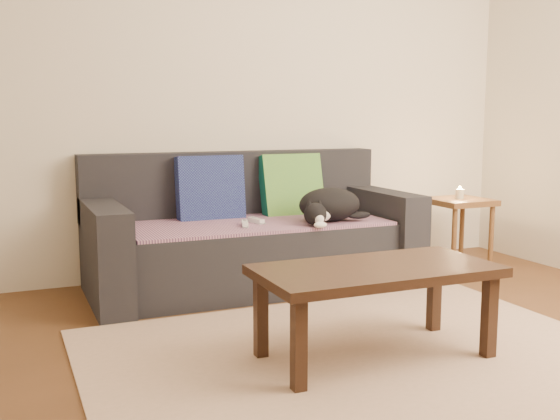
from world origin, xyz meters
The scene contains 13 objects.
ground centered at (0.00, 0.00, 0.00)m, with size 4.50×4.50×0.00m, color brown.
back_wall centered at (0.00, 2.00, 1.30)m, with size 4.50×0.04×2.60m, color beige.
sofa centered at (0.00, 1.57, 0.31)m, with size 2.10×0.94×0.87m.
throw_blanket centered at (0.00, 1.48, 0.43)m, with size 1.66×0.74×0.02m, color #40284B.
cushion_navy centered at (-0.22, 1.74, 0.63)m, with size 0.45×0.11×0.45m, color #141251.
cushion_green centered at (0.37, 1.74, 0.63)m, with size 0.44×0.11×0.44m, color #0D5542.
cat centered at (0.43, 1.30, 0.54)m, with size 0.50×0.40×0.22m.
wii_remote_a centered at (-0.12, 1.35, 0.46)m, with size 0.15×0.04×0.03m, color white.
wii_remote_b centered at (-0.01, 1.44, 0.46)m, with size 0.15×0.04×0.03m, color white.
side_table centered at (1.58, 1.44, 0.42)m, with size 0.41×0.41×0.52m.
candle centered at (1.58, 1.44, 0.55)m, with size 0.06×0.06×0.09m.
rug centered at (0.00, 0.15, 0.01)m, with size 2.50×1.80×0.01m, color tan.
coffee_table centered at (0.05, 0.10, 0.38)m, with size 1.09×0.55×0.44m.
Camera 1 is at (-1.49, -2.40, 1.11)m, focal length 42.00 mm.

